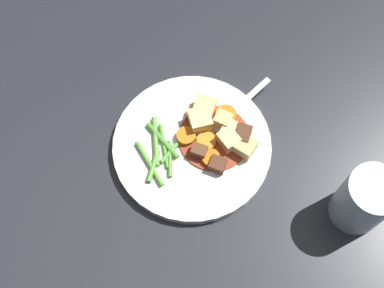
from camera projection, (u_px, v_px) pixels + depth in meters
ground_plane at (192, 148)px, 0.80m from camera, size 3.00×3.00×0.00m
dinner_plate at (192, 146)px, 0.79m from camera, size 0.25×0.25×0.02m
stew_sauce at (214, 138)px, 0.79m from camera, size 0.11×0.11×0.00m
carrot_slice_0 at (226, 115)px, 0.80m from camera, size 0.04×0.04×0.01m
carrot_slice_1 at (186, 136)px, 0.78m from camera, size 0.04×0.04×0.01m
carrot_slice_2 at (196, 115)px, 0.80m from camera, size 0.04×0.04×0.01m
carrot_slice_3 at (211, 158)px, 0.77m from camera, size 0.04×0.04×0.01m
carrot_slice_4 at (206, 139)px, 0.78m from camera, size 0.04×0.04×0.01m
potato_chunk_0 at (244, 146)px, 0.77m from camera, size 0.05×0.05×0.02m
potato_chunk_1 at (228, 140)px, 0.77m from camera, size 0.04×0.04×0.03m
potato_chunk_2 at (200, 121)px, 0.79m from camera, size 0.04×0.04×0.03m
potato_chunk_3 at (232, 132)px, 0.78m from camera, size 0.04×0.04×0.02m
potato_chunk_4 at (204, 108)px, 0.80m from camera, size 0.04×0.04×0.02m
potato_chunk_5 at (223, 121)px, 0.79m from camera, size 0.03×0.03×0.03m
meat_chunk_0 at (243, 137)px, 0.78m from camera, size 0.03×0.04×0.03m
meat_chunk_1 at (218, 164)px, 0.76m from camera, size 0.03×0.03×0.02m
meat_chunk_2 at (199, 151)px, 0.77m from camera, size 0.03×0.03×0.02m
green_bean_0 at (156, 141)px, 0.78m from camera, size 0.01×0.08×0.01m
green_bean_1 at (162, 141)px, 0.78m from camera, size 0.05×0.07×0.01m
green_bean_2 at (164, 149)px, 0.78m from camera, size 0.01×0.08×0.01m
green_bean_3 at (170, 159)px, 0.77m from camera, size 0.01×0.06×0.01m
green_bean_4 at (153, 166)px, 0.77m from camera, size 0.03×0.05×0.01m
green_bean_5 at (172, 150)px, 0.78m from camera, size 0.04×0.04×0.01m
green_bean_6 at (149, 164)px, 0.77m from camera, size 0.04×0.08×0.01m
fork at (230, 114)px, 0.81m from camera, size 0.15×0.12×0.00m
water_glass at (364, 200)px, 0.71m from camera, size 0.08×0.08×0.11m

